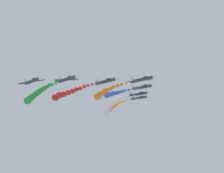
% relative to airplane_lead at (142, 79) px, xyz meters
% --- Properties ---
extents(airplane_lead, '(9.47, 10.35, 2.87)m').
position_rel_airplane_lead_xyz_m(airplane_lead, '(0.00, 0.00, 0.00)').
color(airplane_lead, '#333842').
extents(smoke_trail_lead, '(7.80, 24.77, 3.56)m').
position_rel_airplane_lead_xyz_m(smoke_trail_lead, '(-3.86, -24.65, -0.95)').
color(smoke_trail_lead, orange).
extents(airplane_left_inner, '(9.24, 10.35, 3.39)m').
position_rel_airplane_lead_xyz_m(airplane_left_inner, '(-9.28, -8.14, -0.19)').
color(airplane_left_inner, '#333842').
extents(smoke_trail_left_inner, '(4.28, 17.58, 2.42)m').
position_rel_airplane_lead_xyz_m(smoke_trail_left_inner, '(-10.85, -26.65, -0.18)').
color(smoke_trail_left_inner, blue).
extents(airplane_right_inner, '(9.12, 10.35, 3.56)m').
position_rel_airplane_lead_xyz_m(airplane_right_inner, '(8.64, -8.02, -0.58)').
color(airplane_right_inner, '#333842').
extents(smoke_trail_right_inner, '(5.49, 20.26, 4.69)m').
position_rel_airplane_lead_xyz_m(smoke_trail_right_inner, '(10.98, -29.08, -2.30)').
color(smoke_trail_right_inner, red).
extents(airplane_left_outer, '(9.13, 10.35, 3.54)m').
position_rel_airplane_lead_xyz_m(airplane_left_outer, '(-17.37, -17.29, -0.67)').
color(airplane_left_outer, '#333842').
extents(smoke_trail_left_outer, '(13.01, 27.89, 7.77)m').
position_rel_airplane_lead_xyz_m(smoke_trail_left_outer, '(-24.31, -43.82, -4.22)').
color(smoke_trail_left_outer, white).
extents(airplane_right_outer, '(9.48, 10.35, 2.86)m').
position_rel_airplane_lead_xyz_m(airplane_right_outer, '(18.27, -16.06, 0.05)').
color(airplane_right_outer, '#333842').
extents(smoke_trail_right_outer, '(3.43, 20.94, 6.31)m').
position_rel_airplane_lead_xyz_m(smoke_trail_right_outer, '(19.08, -37.39, -2.82)').
color(smoke_trail_right_outer, green).
extents(airplane_trailing, '(9.11, 10.35, 3.61)m').
position_rel_airplane_lead_xyz_m(airplane_trailing, '(-26.35, -25.09, -0.42)').
color(airplane_trailing, '#333842').
extents(smoke_trail_trailing, '(4.68, 19.88, 5.95)m').
position_rel_airplane_lead_xyz_m(smoke_trail_trailing, '(-28.29, -46.21, -3.19)').
color(smoke_trail_trailing, orange).
extents(airplane_high_slot, '(9.28, 10.35, 3.32)m').
position_rel_airplane_lead_xyz_m(airplane_high_slot, '(26.81, -23.46, -0.66)').
color(airplane_high_slot, '#333842').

